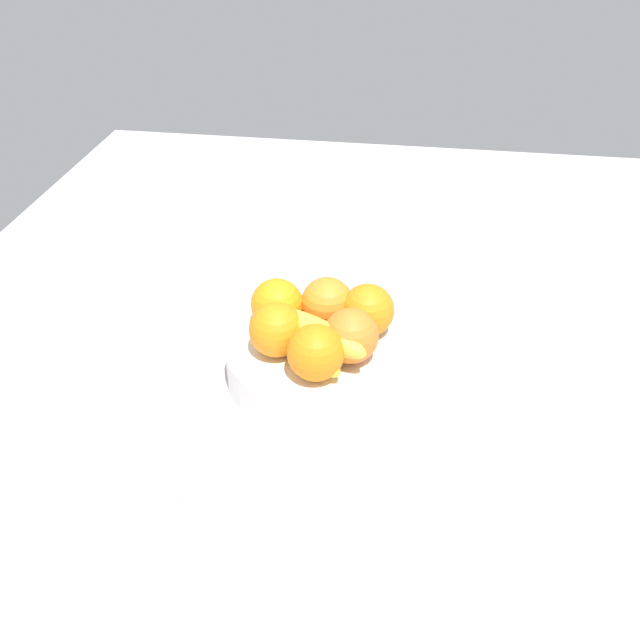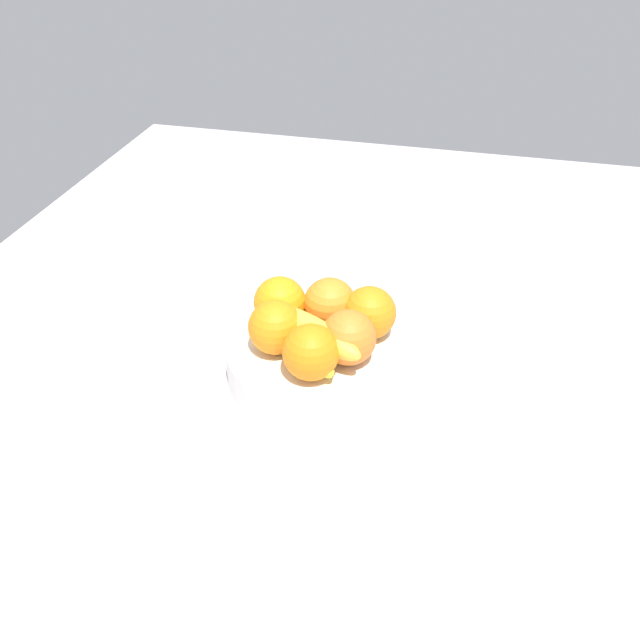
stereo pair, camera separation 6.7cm
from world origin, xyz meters
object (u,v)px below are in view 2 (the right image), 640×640
Objects in this scene: banana_bunch at (305,336)px; jar_lid at (197,475)px; fruit_bowl at (320,360)px; orange_front_right at (281,301)px; orange_center at (276,327)px; orange_top_stack at (369,313)px; orange_front_left at (330,304)px; orange_back_right at (348,337)px; orange_back_left at (311,352)px.

banana_bunch reaches higher than jar_lid.
orange_front_right reaches higher than fruit_bowl.
orange_center is 1.00× the size of orange_top_stack.
orange_top_stack is (-0.09, 13.03, 0.00)cm from orange_front_right.
orange_front_left is 9.45cm from orange_center.
orange_center is at bearing -39.20° from orange_front_left.
orange_back_right is (6.22, 11.29, 0.00)cm from orange_front_right.
orange_front_right is at bearing -118.85° from orange_back_right.
orange_back_right is (-4.24, 4.12, 0.00)cm from orange_back_left.
fruit_bowl is 9.34cm from orange_center.
orange_center reaches higher than fruit_bowl.
fruit_bowl is 3.44× the size of orange_center.
orange_center is at bearing 166.63° from jar_lid.
orange_front_right reaches higher than banana_bunch.
orange_front_right reaches higher than jar_lid.
orange_center and orange_top_stack have the same top height.
orange_front_left is 1.00× the size of orange_top_stack.
fruit_bowl is 3.44× the size of orange_back_right.
jar_lid is at bearing -21.55° from orange_front_left.
orange_top_stack is at bearing 147.50° from jar_lid.
orange_front_left and orange_back_right have the same top height.
orange_top_stack is (-10.56, 5.86, 0.00)cm from orange_back_left.
orange_center is 13.54cm from orange_top_stack.
orange_center and orange_back_left have the same top height.
orange_back_left is 1.00× the size of orange_back_right.
jar_lid is at bearing -36.97° from orange_back_right.
orange_back_left is 1.00× the size of orange_top_stack.
banana_bunch is (6.39, 5.24, -0.72)cm from orange_front_right.
fruit_bowl is at bearing -60.51° from orange_top_stack.
orange_front_left and orange_top_stack have the same top height.
fruit_bowl is 3.44× the size of orange_back_left.
orange_front_left is 30.46cm from jar_lid.
jar_lid is (15.47, -10.72, -9.50)cm from orange_back_left.
orange_back_right is at bearing 91.59° from banana_bunch.
orange_back_right is 1.03× the size of jar_lid.
orange_front_right is at bearing -89.59° from orange_top_stack.
orange_front_left and orange_back_left have the same top height.
fruit_bowl is 7.00cm from banana_bunch.
orange_back_left and orange_back_right have the same top height.
orange_back_right is (7.21, 4.21, 0.00)cm from orange_front_left.
jar_lid is (25.94, -3.55, -9.50)cm from orange_front_right.
orange_back_right is 6.10cm from banana_bunch.
fruit_bowl is at bearing 155.46° from jar_lid.
orange_front_right is (0.99, -7.08, 0.00)cm from orange_front_left.
orange_back_right is at bearing 90.63° from orange_center.
orange_front_left reaches higher than jar_lid.
banana_bunch is at bearing -26.84° from fruit_bowl.
fruit_bowl is 3.54× the size of jar_lid.
orange_top_stack is 10.17cm from banana_bunch.
banana_bunch is at bearing -88.41° from orange_back_right.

